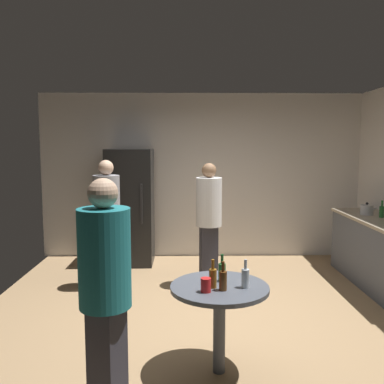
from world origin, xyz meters
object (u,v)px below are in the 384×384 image
(kettle, at_px, (367,210))
(beer_bottle_green, at_px, (222,272))
(foreground_table, at_px, (219,298))
(plastic_cup_red, at_px, (206,285))
(beer_bottle_clear, at_px, (245,277))
(beer_bottle_on_counter, at_px, (382,211))
(beer_bottle_amber, at_px, (213,277))
(person_in_gray_shirt, at_px, (107,214))
(beer_bottle_brown, at_px, (223,280))
(refrigerator, at_px, (130,207))
(person_in_white_shirt, at_px, (209,215))
(person_in_teal_shirt, at_px, (105,284))

(kettle, relative_size, beer_bottle_green, 1.06)
(foreground_table, relative_size, plastic_cup_red, 7.27)
(foreground_table, distance_m, beer_bottle_clear, 0.28)
(kettle, distance_m, beer_bottle_on_counter, 0.24)
(beer_bottle_amber, distance_m, beer_bottle_green, 0.18)
(person_in_gray_shirt, bearing_deg, beer_bottle_brown, 10.33)
(refrigerator, height_order, beer_bottle_clear, refrigerator)
(person_in_white_shirt, relative_size, person_in_teal_shirt, 0.98)
(refrigerator, distance_m, person_in_teal_shirt, 3.83)
(refrigerator, xyz_separation_m, kettle, (3.38, -0.80, 0.07))
(foreground_table, xyz_separation_m, beer_bottle_green, (0.03, 0.11, 0.19))
(beer_bottle_amber, relative_size, person_in_teal_shirt, 0.14)
(refrigerator, relative_size, kettle, 7.38)
(refrigerator, relative_size, beer_bottle_on_counter, 7.83)
(person_in_teal_shirt, bearing_deg, beer_bottle_clear, -27.35)
(refrigerator, bearing_deg, beer_bottle_on_counter, -16.39)
(kettle, height_order, beer_bottle_clear, kettle)
(beer_bottle_green, height_order, plastic_cup_red, beer_bottle_green)
(beer_bottle_on_counter, xyz_separation_m, plastic_cup_red, (-2.46, -2.31, -0.19))
(beer_bottle_amber, bearing_deg, refrigerator, 108.42)
(beer_bottle_on_counter, bearing_deg, plastic_cup_red, -136.79)
(beer_bottle_brown, bearing_deg, person_in_gray_shirt, 121.03)
(foreground_table, bearing_deg, person_in_white_shirt, 89.13)
(person_in_gray_shirt, bearing_deg, kettle, 74.52)
(beer_bottle_brown, xyz_separation_m, plastic_cup_red, (-0.14, -0.03, -0.03))
(beer_bottle_green, height_order, beer_bottle_clear, same)
(refrigerator, bearing_deg, beer_bottle_green, -69.32)
(beer_bottle_on_counter, height_order, beer_bottle_brown, beer_bottle_on_counter)
(plastic_cup_red, bearing_deg, beer_bottle_brown, 14.29)
(beer_bottle_green, bearing_deg, plastic_cup_red, -120.71)
(beer_bottle_amber, xyz_separation_m, beer_bottle_green, (0.09, 0.15, 0.00))
(kettle, distance_m, beer_bottle_green, 3.19)
(refrigerator, relative_size, beer_bottle_green, 7.83)
(beer_bottle_green, distance_m, person_in_teal_shirt, 1.11)
(beer_bottle_amber, xyz_separation_m, person_in_white_shirt, (0.09, 2.17, 0.13))
(beer_bottle_amber, relative_size, person_in_gray_shirt, 0.14)
(person_in_white_shirt, bearing_deg, beer_bottle_brown, -11.34)
(beer_bottle_on_counter, distance_m, beer_bottle_clear, 3.09)
(plastic_cup_red, xyz_separation_m, person_in_white_shirt, (0.15, 2.27, 0.16))
(refrigerator, bearing_deg, foreground_table, -70.41)
(foreground_table, bearing_deg, kettle, 46.84)
(beer_bottle_clear, bearing_deg, beer_bottle_brown, -163.14)
(beer_bottle_on_counter, distance_m, foreground_table, 3.21)
(beer_bottle_brown, distance_m, beer_bottle_green, 0.21)
(person_in_white_shirt, xyz_separation_m, person_in_teal_shirt, (-0.83, -2.75, 0.02))
(kettle, xyz_separation_m, person_in_white_shirt, (-2.21, -0.26, -0.02))
(beer_bottle_green, distance_m, beer_bottle_clear, 0.23)
(beer_bottle_brown, xyz_separation_m, beer_bottle_clear, (0.18, 0.06, 0.00))
(refrigerator, relative_size, beer_bottle_clear, 7.83)
(person_in_white_shirt, bearing_deg, beer_bottle_clear, -6.56)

